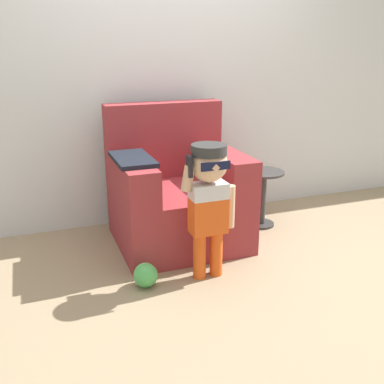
{
  "coord_description": "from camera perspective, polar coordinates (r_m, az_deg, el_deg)",
  "views": [
    {
      "loc": [
        -1.11,
        -3.01,
        1.5
      ],
      "look_at": [
        -0.06,
        -0.22,
        0.51
      ],
      "focal_mm": 42.0,
      "sensor_mm": 36.0,
      "label": 1
    }
  ],
  "objects": [
    {
      "name": "side_table",
      "position": [
        3.84,
        8.93,
        -0.12
      ],
      "size": [
        0.35,
        0.35,
        0.48
      ],
      "color": "#333333",
      "rests_on": "ground_plane"
    },
    {
      "name": "armchair",
      "position": [
        3.49,
        -2.04,
        -0.42
      ],
      "size": [
        0.97,
        0.88,
        1.05
      ],
      "color": "maroon",
      "rests_on": "ground_plane"
    },
    {
      "name": "ground_plane",
      "position": [
        3.54,
        -0.26,
        -6.64
      ],
      "size": [
        10.0,
        10.0,
        0.0
      ],
      "primitive_type": "plane",
      "color": "#998466"
    },
    {
      "name": "wall_back",
      "position": [
        3.85,
        -3.88,
        15.43
      ],
      "size": [
        10.0,
        0.05,
        2.6
      ],
      "color": "silver",
      "rests_on": "ground_plane"
    },
    {
      "name": "toy_ball",
      "position": [
        2.95,
        -5.91,
        -10.46
      ],
      "size": [
        0.16,
        0.16,
        0.16
      ],
      "color": "#4CB256",
      "rests_on": "ground_plane"
    },
    {
      "name": "person_child",
      "position": [
        2.85,
        2.14,
        0.13
      ],
      "size": [
        0.37,
        0.28,
        0.91
      ],
      "color": "#E05119",
      "rests_on": "ground_plane"
    }
  ]
}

